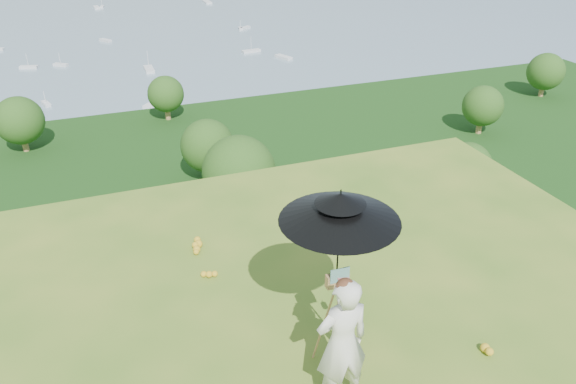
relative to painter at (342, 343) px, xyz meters
name	(u,v)px	position (x,y,z in m)	size (l,w,h in m)	color
forest_slope	(145,342)	(-0.91, 34.22, -29.87)	(140.00, 56.00, 22.00)	#18390F
shoreline_tier	(113,201)	(-0.91, 74.22, -36.87)	(170.00, 28.00, 8.00)	#6F6A58
bay_water	(72,4)	(-0.91, 239.22, -34.87)	(700.00, 700.00, 0.00)	#7190A1
slope_trees	(122,200)	(-0.91, 34.22, -15.87)	(110.00, 50.00, 6.00)	#265419
harbor_town	(106,162)	(-0.91, 74.22, -30.37)	(110.00, 22.00, 5.00)	beige
moored_boats	(33,55)	(-13.41, 160.22, -34.52)	(140.00, 140.00, 0.70)	silver
painter	(342,343)	(0.00, 0.00, 0.00)	(0.63, 0.41, 1.73)	silver
field_easel	(335,315)	(0.19, 0.58, -0.13)	(0.56, 0.56, 1.48)	#B08E4A
sun_umbrella	(339,238)	(0.20, 0.61, 0.97)	(1.37, 1.37, 1.25)	black
painter_cap	(346,284)	(0.00, 0.00, 0.82)	(0.21, 0.25, 0.10)	#D47477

